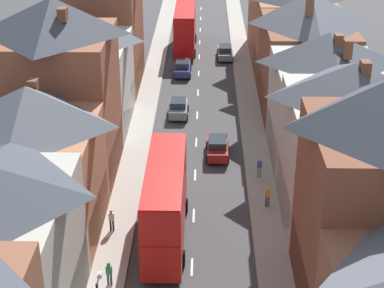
{
  "coord_description": "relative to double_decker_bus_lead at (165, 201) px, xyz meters",
  "views": [
    {
      "loc": [
        0.69,
        -14.65,
        24.33
      ],
      "look_at": [
        -0.29,
        31.92,
        1.8
      ],
      "focal_mm": 60.0,
      "sensor_mm": 36.0,
      "label": 1
    }
  ],
  "objects": [
    {
      "name": "pedestrian_mid_left",
      "position": [
        -3.04,
        -5.32,
        -1.78
      ],
      "size": [
        0.36,
        0.22,
        1.61
      ],
      "color": "#3D4256",
      "rests_on": "pavement_left"
    },
    {
      "name": "pedestrian_far_left",
      "position": [
        7.08,
        3.83,
        -1.78
      ],
      "size": [
        0.36,
        0.22,
        1.61
      ],
      "color": "#3D4256",
      "rests_on": "pavement_right"
    },
    {
      "name": "pavement_right",
      "position": [
        6.91,
        16.74,
        -2.75
      ],
      "size": [
        2.2,
        104.0,
        0.14
      ],
      "primitive_type": "cube",
      "color": "#A8A399",
      "rests_on": "ground"
    },
    {
      "name": "centre_line_dashes",
      "position": [
        1.81,
        14.74,
        -2.81
      ],
      "size": [
        0.14,
        97.8,
        0.01
      ],
      "color": "silver",
      "rests_on": "ground"
    },
    {
      "name": "car_near_silver",
      "position": [
        3.61,
        12.15,
        -1.98
      ],
      "size": [
        1.9,
        4.24,
        1.67
      ],
      "color": "maroon",
      "rests_on": "ground"
    },
    {
      "name": "double_decker_bus_mid_street",
      "position": [
        0.0,
        41.65,
        0.0
      ],
      "size": [
        2.74,
        10.8,
        5.3
      ],
      "color": "red",
      "rests_on": "ground"
    },
    {
      "name": "car_parked_left_a",
      "position": [
        0.01,
        20.56,
        -1.97
      ],
      "size": [
        1.9,
        3.84,
        1.69
      ],
      "color": "gray",
      "rests_on": "ground"
    },
    {
      "name": "pedestrian_far_right",
      "position": [
        6.82,
        8.25,
        -1.78
      ],
      "size": [
        0.36,
        0.22,
        1.61
      ],
      "color": "gray",
      "rests_on": "pavement_right"
    },
    {
      "name": "pedestrian_mid_right",
      "position": [
        -3.67,
        0.5,
        -1.78
      ],
      "size": [
        0.36,
        0.22,
        1.61
      ],
      "color": "#23232D",
      "rests_on": "pavement_left"
    },
    {
      "name": "car_near_blue",
      "position": [
        4.91,
        38.27,
        -2.0
      ],
      "size": [
        1.9,
        4.45,
        1.61
      ],
      "color": "gray",
      "rests_on": "ground"
    },
    {
      "name": "car_parked_right_a",
      "position": [
        0.01,
        32.33,
        -1.99
      ],
      "size": [
        1.9,
        4.39,
        1.65
      ],
      "color": "navy",
      "rests_on": "ground"
    },
    {
      "name": "double_decker_bus_lead",
      "position": [
        0.0,
        0.0,
        0.0
      ],
      "size": [
        2.74,
        10.8,
        5.3
      ],
      "color": "red",
      "rests_on": "ground"
    },
    {
      "name": "pavement_left",
      "position": [
        -3.29,
        16.74,
        -2.75
      ],
      "size": [
        2.2,
        104.0,
        0.14
      ],
      "primitive_type": "cube",
      "color": "#A8A399",
      "rests_on": "ground"
    },
    {
      "name": "terrace_row_left",
      "position": [
        -8.38,
        1.7,
        3.04
      ],
      "size": [
        8.0,
        67.98,
        14.04
      ],
      "color": "#ADB2B7",
      "rests_on": "ground"
    },
    {
      "name": "terrace_row_right",
      "position": [
        11.99,
        7.58,
        2.94
      ],
      "size": [
        8.0,
        78.79,
        13.73
      ],
      "color": "#BCB7A8",
      "rests_on": "ground"
    }
  ]
}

